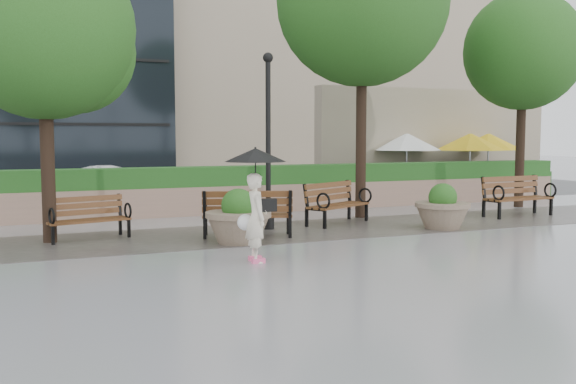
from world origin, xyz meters
name	(u,v)px	position (x,y,z in m)	size (l,w,h in m)	color
ground	(330,255)	(0.00, 0.00, 0.00)	(100.00, 100.00, 0.00)	gray
cobble_strip	(272,232)	(0.00, 3.00, 0.01)	(28.00, 3.20, 0.01)	#383330
hedge_wall	(221,190)	(0.00, 7.00, 0.66)	(24.00, 0.80, 1.35)	#9A7663
cafe_wall	(435,142)	(9.50, 10.00, 2.00)	(10.00, 0.60, 4.00)	tan
cafe_hedge	(460,186)	(9.00, 7.80, 0.45)	(8.00, 0.50, 0.90)	#1F4918
asphalt_street	(187,200)	(0.00, 11.00, 0.00)	(40.00, 7.00, 0.00)	black
bench_1	(88,227)	(-4.01, 3.53, 0.27)	(1.82, 1.08, 0.92)	brown
bench_2	(247,223)	(-0.74, 2.57, 0.31)	(2.06, 1.33, 1.04)	brown
bench_3	(337,212)	(2.03, 3.68, 0.31)	(2.07, 1.59, 1.04)	brown
bench_4	(518,205)	(7.33, 3.11, 0.33)	(2.10, 0.96, 1.10)	brown
planter_left	(238,222)	(-1.18, 1.87, 0.45)	(1.36, 1.36, 1.14)	#7F6B56
planter_right	(442,211)	(3.97, 1.95, 0.43)	(1.31, 1.31, 1.09)	#7F6B56
lamppost	(268,152)	(0.11, 3.50, 1.83)	(0.28, 0.28, 4.15)	black
tree_0	(51,35)	(-4.62, 3.55, 4.27)	(3.73, 3.68, 6.22)	black
tree_1	(366,6)	(3.35, 4.64, 5.67)	(4.59, 4.59, 8.11)	black
tree_2	(525,56)	(9.26, 5.09, 4.70)	(3.68, 3.63, 6.64)	black
patio_umb_white	(407,142)	(7.75, 9.28, 1.99)	(2.50, 2.50, 2.30)	black
patio_umb_yellow_a	(470,142)	(9.81, 8.29, 1.99)	(2.50, 2.50, 2.30)	black
patio_umb_yellow_b	(488,142)	(10.88, 8.58, 1.99)	(2.50, 2.50, 2.30)	black
car_right	(117,185)	(-2.42, 10.66, 0.63)	(1.33, 3.81, 1.26)	silver
pedestrian	(256,193)	(-1.51, -0.08, 1.22)	(1.09, 1.09, 2.00)	#F0E4CA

